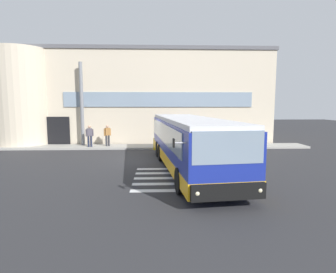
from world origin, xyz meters
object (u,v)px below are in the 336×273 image
object	(u,v)px
passenger_by_doorway	(107,134)
safety_bollard_yellow	(155,144)
entry_support_column	(82,104)
bus_main_foreground	(189,144)
passenger_near_column	(90,134)

from	to	relation	value
passenger_by_doorway	safety_bollard_yellow	size ratio (longest dim) A/B	1.86
entry_support_column	safety_bollard_yellow	size ratio (longest dim) A/B	7.28
bus_main_foreground	safety_bollard_yellow	distance (m)	6.48
entry_support_column	bus_main_foreground	distance (m)	11.22
bus_main_foreground	safety_bollard_yellow	world-z (taller)	bus_main_foreground
entry_support_column	bus_main_foreground	bearing A→B (deg)	-46.19
passenger_near_column	passenger_by_doorway	world-z (taller)	same
passenger_by_doorway	safety_bollard_yellow	distance (m)	3.90
bus_main_foreground	passenger_by_doorway	bearing A→B (deg)	127.37
entry_support_column	passenger_by_doorway	world-z (taller)	entry_support_column
passenger_by_doorway	safety_bollard_yellow	xyz separation A→B (m)	(3.69, -1.10, -0.63)
entry_support_column	passenger_near_column	size ratio (longest dim) A/B	3.91
entry_support_column	bus_main_foreground	size ratio (longest dim) A/B	0.57
passenger_near_column	entry_support_column	bearing A→B (deg)	127.47
passenger_near_column	bus_main_foreground	bearing A→B (deg)	-45.35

